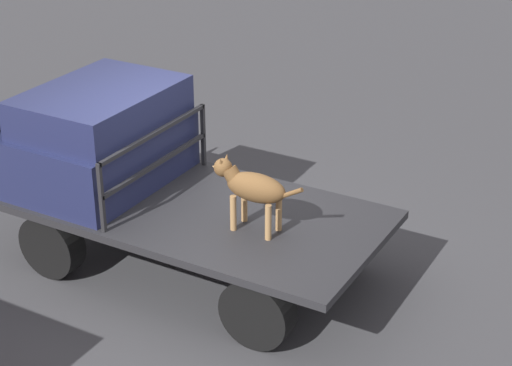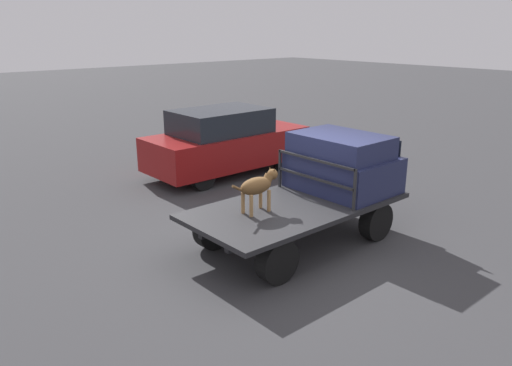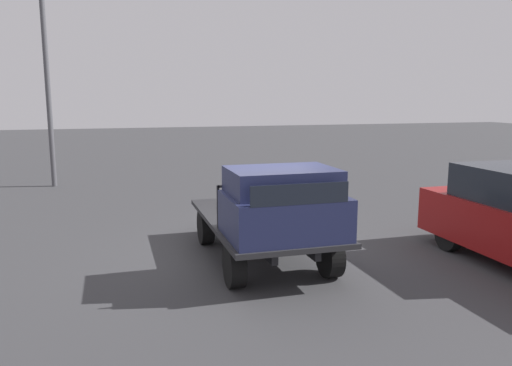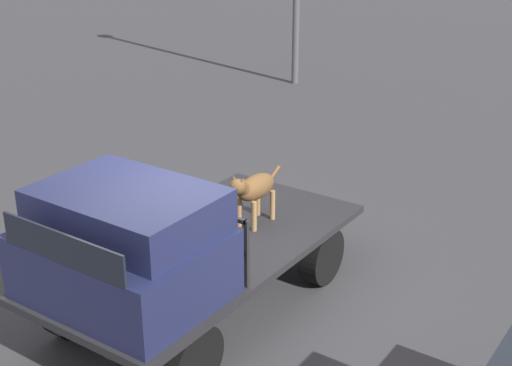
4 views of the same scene
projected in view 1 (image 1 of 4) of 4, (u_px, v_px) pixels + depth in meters
name	position (u px, v px, depth m)	size (l,w,h in m)	color
ground_plane	(195.00, 268.00, 8.86)	(80.00, 80.00, 0.00)	#38383A
flatbed_truck	(193.00, 222.00, 8.62)	(3.85, 1.89, 0.74)	black
truck_cab	(98.00, 137.00, 8.83)	(1.38, 1.77, 1.04)	#1E2347
truck_headboard	(156.00, 153.00, 8.52)	(0.04, 1.77, 0.71)	#232326
dog	(251.00, 187.00, 7.91)	(0.96, 0.27, 0.69)	#9E7547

